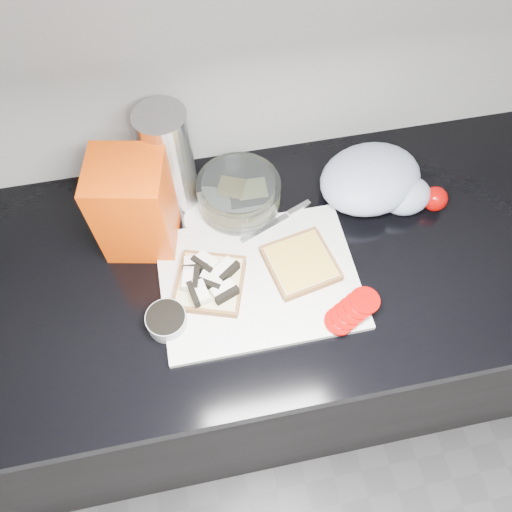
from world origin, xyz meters
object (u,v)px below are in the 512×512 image
Objects in this scene: glass_bowl at (239,195)px; cutting_board at (259,279)px; bread_bag at (135,206)px; steel_canister at (169,160)px.

cutting_board is at bearing -88.49° from glass_bowl.
glass_bowl is at bearing 23.13° from bread_bag.
steel_canister is at bearing 159.56° from glass_bowl.
glass_bowl is 0.73× the size of steel_canister.
steel_canister is (-0.14, 0.05, 0.09)m from glass_bowl.
bread_bag is at bearing -168.73° from glass_bowl.
steel_canister is (0.08, 0.09, 0.01)m from bread_bag.
steel_canister reaches higher than bread_bag.
steel_canister reaches higher than glass_bowl.
cutting_board is 1.78× the size of bread_bag.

